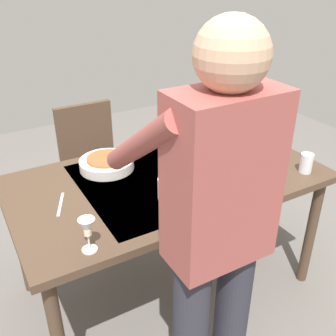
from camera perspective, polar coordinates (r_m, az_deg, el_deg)
The scene contains 14 objects.
ground_plane at distance 2.59m, azimuth -0.00°, elevation -16.27°, with size 6.00×6.00×0.00m, color #66605B.
dining_table at distance 2.16m, azimuth -0.00°, elevation -2.91°, with size 1.66×0.91×0.77m.
chair_near at distance 2.86m, azimuth -10.91°, elevation 1.05°, with size 0.40×0.40×0.91m.
person_server at distance 1.41m, azimuth 6.83°, elevation -9.14°, with size 0.42×0.61×1.69m.
wine_bottle at distance 2.56m, azimuth 4.33°, elevation 6.90°, with size 0.07×0.07×0.30m.
wine_glass_left at distance 1.59m, azimuth -11.59°, elevation -8.65°, with size 0.07×0.07×0.15m.
wine_glass_right at distance 2.47m, azimuth 6.53°, elevation 5.82°, with size 0.07×0.07×0.15m.
water_cup_near_left at distance 2.26m, azimuth 19.35°, elevation 0.68°, with size 0.07×0.07×0.11m, color silver.
water_cup_near_right at distance 1.90m, azimuth -0.52°, elevation -2.99°, with size 0.07×0.07×0.11m, color silver.
water_cup_far_left at distance 1.99m, azimuth 2.54°, elevation -1.49°, with size 0.07×0.07×0.11m, color silver.
serving_bowl_pasta at distance 2.21m, azimuth -8.86°, elevation 0.71°, with size 0.30×0.30×0.07m.
dinner_plate_near at distance 2.29m, azimuth 2.89°, elevation 1.34°, with size 0.23×0.23×0.01m, color white.
dinner_plate_far at distance 2.48m, azimuth 11.06°, elevation 3.07°, with size 0.23×0.23×0.01m, color white.
table_knife at distance 1.95m, azimuth -15.27°, elevation -5.07°, with size 0.01×0.20×0.01m, color silver.
Camera 1 is at (0.92, 1.60, 1.82)m, focal length 42.16 mm.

